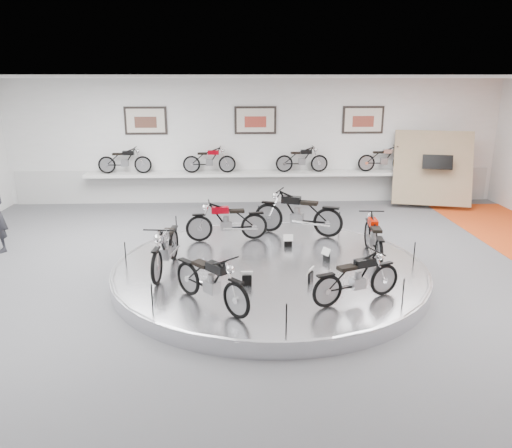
{
  "coord_description": "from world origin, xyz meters",
  "views": [
    {
      "loc": [
        -0.72,
        -9.33,
        3.98
      ],
      "look_at": [
        -0.27,
        0.6,
        1.08
      ],
      "focal_mm": 35.0,
      "sensor_mm": 36.0,
      "label": 1
    }
  ],
  "objects_px": {
    "shelf": "(256,174)",
    "bike_f": "(357,277)",
    "bike_a": "(374,236)",
    "bike_c": "(227,221)",
    "bike_b": "(298,213)",
    "display_platform": "(270,271)",
    "bike_d": "(165,247)",
    "bike_e": "(211,280)"
  },
  "relations": [
    {
      "from": "bike_c",
      "to": "display_platform",
      "type": "bearing_deg",
      "value": 113.61
    },
    {
      "from": "bike_b",
      "to": "bike_c",
      "type": "bearing_deg",
      "value": 33.78
    },
    {
      "from": "shelf",
      "to": "bike_e",
      "type": "xyz_separation_m",
      "value": [
        -1.12,
        -8.31,
        -0.24
      ]
    },
    {
      "from": "bike_b",
      "to": "bike_e",
      "type": "bearing_deg",
      "value": 84.53
    },
    {
      "from": "bike_a",
      "to": "bike_c",
      "type": "xyz_separation_m",
      "value": [
        -3.12,
        1.32,
        0.01
      ]
    },
    {
      "from": "display_platform",
      "to": "bike_f",
      "type": "relative_size",
      "value": 4.32
    },
    {
      "from": "display_platform",
      "to": "bike_f",
      "type": "distance_m",
      "value": 2.36
    },
    {
      "from": "bike_c",
      "to": "bike_e",
      "type": "height_order",
      "value": "bike_c"
    },
    {
      "from": "bike_e",
      "to": "bike_d",
      "type": "bearing_deg",
      "value": 168.44
    },
    {
      "from": "shelf",
      "to": "bike_f",
      "type": "bearing_deg",
      "value": -80.64
    },
    {
      "from": "display_platform",
      "to": "bike_b",
      "type": "relative_size",
      "value": 3.42
    },
    {
      "from": "bike_d",
      "to": "bike_a",
      "type": "bearing_deg",
      "value": 104.53
    },
    {
      "from": "bike_a",
      "to": "bike_c",
      "type": "height_order",
      "value": "bike_c"
    },
    {
      "from": "bike_e",
      "to": "display_platform",
      "type": "bearing_deg",
      "value": 107.69
    },
    {
      "from": "bike_e",
      "to": "bike_f",
      "type": "xyz_separation_m",
      "value": [
        2.48,
        0.08,
        -0.03
      ]
    },
    {
      "from": "shelf",
      "to": "bike_e",
      "type": "relative_size",
      "value": 6.96
    },
    {
      "from": "bike_c",
      "to": "bike_f",
      "type": "xyz_separation_m",
      "value": [
        2.25,
        -3.46,
        -0.04
      ]
    },
    {
      "from": "bike_a",
      "to": "bike_b",
      "type": "distance_m",
      "value": 2.21
    },
    {
      "from": "bike_e",
      "to": "bike_b",
      "type": "bearing_deg",
      "value": 111.65
    },
    {
      "from": "bike_b",
      "to": "shelf",
      "type": "bearing_deg",
      "value": -58.35
    },
    {
      "from": "bike_f",
      "to": "display_platform",
      "type": "bearing_deg",
      "value": 104.28
    },
    {
      "from": "bike_a",
      "to": "bike_c",
      "type": "relative_size",
      "value": 0.98
    },
    {
      "from": "shelf",
      "to": "bike_e",
      "type": "distance_m",
      "value": 8.39
    },
    {
      "from": "shelf",
      "to": "bike_e",
      "type": "height_order",
      "value": "bike_e"
    },
    {
      "from": "bike_d",
      "to": "bike_f",
      "type": "relative_size",
      "value": 1.14
    },
    {
      "from": "bike_b",
      "to": "bike_e",
      "type": "relative_size",
      "value": 1.19
    },
    {
      "from": "display_platform",
      "to": "shelf",
      "type": "xyz_separation_m",
      "value": [
        0.0,
        6.4,
        0.85
      ]
    },
    {
      "from": "bike_d",
      "to": "bike_f",
      "type": "bearing_deg",
      "value": 72.39
    },
    {
      "from": "bike_c",
      "to": "bike_e",
      "type": "xyz_separation_m",
      "value": [
        -0.22,
        -3.54,
        -0.02
      ]
    },
    {
      "from": "display_platform",
      "to": "bike_e",
      "type": "distance_m",
      "value": 2.3
    },
    {
      "from": "bike_c",
      "to": "bike_d",
      "type": "distance_m",
      "value": 2.24
    },
    {
      "from": "bike_a",
      "to": "bike_b",
      "type": "bearing_deg",
      "value": 44.15
    },
    {
      "from": "shelf",
      "to": "display_platform",
      "type": "bearing_deg",
      "value": -90.0
    },
    {
      "from": "bike_a",
      "to": "bike_b",
      "type": "relative_size",
      "value": 0.85
    },
    {
      "from": "display_platform",
      "to": "bike_c",
      "type": "bearing_deg",
      "value": 118.81
    },
    {
      "from": "bike_d",
      "to": "bike_c",
      "type": "bearing_deg",
      "value": 154.76
    },
    {
      "from": "shelf",
      "to": "bike_b",
      "type": "height_order",
      "value": "bike_b"
    },
    {
      "from": "display_platform",
      "to": "bike_f",
      "type": "bearing_deg",
      "value": -53.52
    },
    {
      "from": "bike_c",
      "to": "bike_a",
      "type": "bearing_deg",
      "value": 151.97
    },
    {
      "from": "bike_f",
      "to": "shelf",
      "type": "bearing_deg",
      "value": 77.16
    },
    {
      "from": "bike_d",
      "to": "display_platform",
      "type": "bearing_deg",
      "value": 104.23
    },
    {
      "from": "bike_a",
      "to": "bike_d",
      "type": "relative_size",
      "value": 0.95
    }
  ]
}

